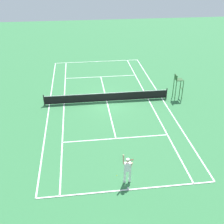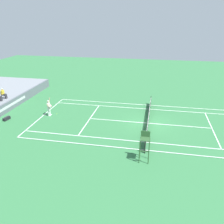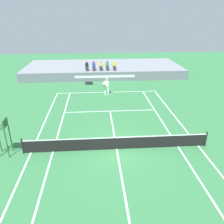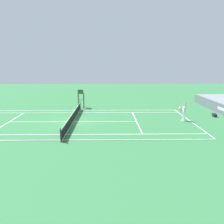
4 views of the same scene
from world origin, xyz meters
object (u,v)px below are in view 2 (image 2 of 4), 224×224
object	(u,v)px
equipment_bag	(7,119)
spectator_seated_4	(3,94)
tennis_player	(49,107)
tennis_ball	(57,114)
umpire_chair	(145,143)

from	to	relation	value
equipment_bag	spectator_seated_4	bearing A→B (deg)	34.95
tennis_player	tennis_ball	distance (m)	1.27
tennis_ball	equipment_bag	size ratio (longest dim) A/B	0.07
umpire_chair	spectator_seated_4	bearing A→B (deg)	64.72
tennis_player	equipment_bag	xyz separation A→B (m)	(-2.01, 4.10, -0.83)
spectator_seated_4	umpire_chair	xyz separation A→B (m)	(-8.34, -17.65, -0.25)
spectator_seated_4	equipment_bag	distance (m)	4.47
spectator_seated_4	equipment_bag	size ratio (longest dim) A/B	1.35
spectator_seated_4	equipment_bag	bearing A→B (deg)	-145.05
umpire_chair	equipment_bag	world-z (taller)	umpire_chair
spectator_seated_4	tennis_ball	distance (m)	7.35
spectator_seated_4	tennis_ball	bearing A→B (deg)	-96.66
tennis_ball	umpire_chair	size ratio (longest dim) A/B	0.03
umpire_chair	equipment_bag	bearing A→B (deg)	72.11
spectator_seated_4	umpire_chair	bearing A→B (deg)	-115.28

